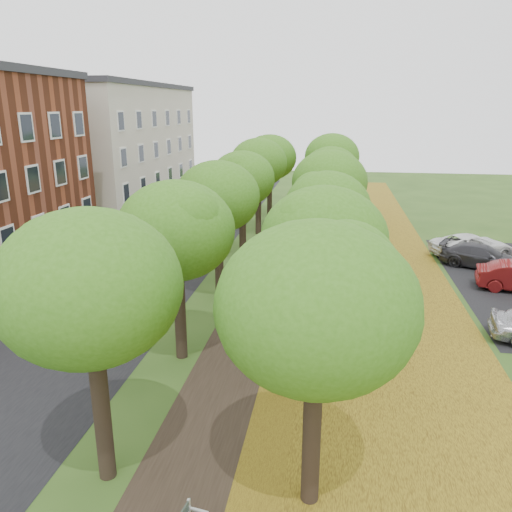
% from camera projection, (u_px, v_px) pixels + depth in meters
% --- Properties ---
extents(ground, '(120.00, 120.00, 0.00)m').
position_uv_depth(ground, '(197.00, 485.00, 11.61)').
color(ground, '#2D4C19').
rests_on(ground, ground).
extents(street_asphalt, '(8.00, 70.00, 0.01)m').
position_uv_depth(street_asphalt, '(136.00, 270.00, 26.91)').
color(street_asphalt, black).
rests_on(street_asphalt, ground).
extents(footpath, '(3.20, 70.00, 0.01)m').
position_uv_depth(footpath, '(274.00, 277.00, 25.80)').
color(footpath, black).
rests_on(footpath, ground).
extents(leaf_verge, '(7.50, 70.00, 0.01)m').
position_uv_depth(leaf_verge, '(373.00, 282.00, 25.07)').
color(leaf_verge, '#A2871D').
rests_on(leaf_verge, ground).
extents(tree_row_west, '(3.86, 33.86, 6.17)m').
position_uv_depth(tree_row_west, '(231.00, 190.00, 24.84)').
color(tree_row_west, black).
rests_on(tree_row_west, ground).
extents(tree_row_east, '(3.86, 33.86, 6.17)m').
position_uv_depth(tree_row_east, '(329.00, 192.00, 24.13)').
color(tree_row_east, black).
rests_on(tree_row_east, ground).
extents(building_cream, '(10.30, 20.30, 10.40)m').
position_uv_depth(building_cream, '(108.00, 145.00, 43.85)').
color(building_cream, beige).
rests_on(building_cream, ground).
extents(car_grey, '(4.69, 3.41, 1.26)m').
position_uv_depth(car_grey, '(482.00, 257.00, 27.14)').
color(car_grey, '#2E2D32').
rests_on(car_grey, ground).
extents(car_white, '(5.28, 3.77, 1.34)m').
position_uv_depth(car_white, '(472.00, 246.00, 29.11)').
color(car_white, white).
rests_on(car_white, ground).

